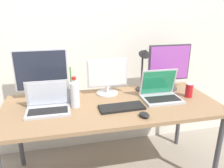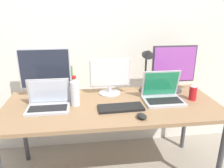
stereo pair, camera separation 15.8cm
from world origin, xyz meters
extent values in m
cube|color=silver|center=(0.00, 0.59, 1.30)|extent=(7.00, 0.08, 2.60)
cylinder|color=#424247|center=(0.85, -0.33, 0.35)|extent=(0.04, 0.04, 0.71)
cylinder|color=#424247|center=(-0.85, 0.33, 0.35)|extent=(0.04, 0.04, 0.71)
cylinder|color=#424247|center=(0.85, 0.33, 0.35)|extent=(0.04, 0.04, 0.71)
cube|color=#93704C|center=(0.00, 0.00, 0.72)|extent=(1.83, 0.78, 0.03)
cylinder|color=silver|center=(-0.57, 0.27, 0.75)|extent=(0.17, 0.17, 0.01)
cylinder|color=silver|center=(-0.57, 0.27, 0.79)|extent=(0.03, 0.03, 0.07)
cube|color=silver|center=(-0.57, 0.27, 1.00)|extent=(0.45, 0.02, 0.36)
cube|color=#232838|center=(-0.57, 0.25, 1.00)|extent=(0.43, 0.01, 0.34)
cylinder|color=silver|center=(0.01, 0.24, 0.75)|extent=(0.21, 0.21, 0.01)
cylinder|color=silver|center=(0.01, 0.24, 0.78)|extent=(0.03, 0.03, 0.06)
cube|color=silver|center=(0.01, 0.24, 0.95)|extent=(0.38, 0.02, 0.26)
cube|color=white|center=(0.01, 0.23, 0.95)|extent=(0.35, 0.01, 0.24)
cylinder|color=#38383D|center=(0.63, 0.25, 0.75)|extent=(0.20, 0.20, 0.01)
cylinder|color=#38383D|center=(0.63, 0.25, 0.79)|extent=(0.03, 0.03, 0.08)
cube|color=#38383D|center=(0.63, 0.25, 1.01)|extent=(0.43, 0.02, 0.35)
cube|color=#A54CB2|center=(0.63, 0.23, 1.01)|extent=(0.40, 0.01, 0.33)
cube|color=#B7B7BC|center=(-0.52, -0.05, 0.75)|extent=(0.34, 0.22, 0.02)
cube|color=black|center=(-0.52, -0.06, 0.76)|extent=(0.30, 0.12, 0.00)
cube|color=#B7B7BC|center=(-0.52, 0.04, 0.87)|extent=(0.34, 0.04, 0.22)
cube|color=silver|center=(-0.52, 0.04, 0.87)|extent=(0.30, 0.03, 0.19)
cube|color=#B7B7BC|center=(0.45, -0.02, 0.75)|extent=(0.33, 0.25, 0.02)
cube|color=black|center=(0.45, -0.04, 0.76)|extent=(0.29, 0.14, 0.00)
cube|color=#B7B7BC|center=(0.45, 0.08, 0.88)|extent=(0.33, 0.07, 0.24)
cube|color=#1E8C59|center=(0.45, 0.07, 0.88)|extent=(0.30, 0.06, 0.22)
cube|color=black|center=(0.06, -0.10, 0.75)|extent=(0.37, 0.16, 0.02)
ellipsoid|color=black|center=(0.18, -0.28, 0.76)|extent=(0.09, 0.11, 0.04)
cylinder|color=silver|center=(-0.31, 0.01, 0.84)|extent=(0.08, 0.08, 0.21)
cone|color=silver|center=(-0.31, 0.01, 0.96)|extent=(0.07, 0.07, 0.03)
cylinder|color=red|center=(-0.31, 0.01, 0.99)|extent=(0.03, 0.03, 0.02)
cylinder|color=red|center=(0.72, 0.00, 0.80)|extent=(0.07, 0.07, 0.12)
cylinder|color=silver|center=(0.72, 0.00, 0.86)|extent=(0.06, 0.06, 0.00)
cylinder|color=#B2D1B7|center=(-0.33, 0.13, 0.80)|extent=(0.06, 0.06, 0.13)
cylinder|color=#519342|center=(-0.33, 0.13, 0.96)|extent=(0.01, 0.01, 0.18)
cylinder|color=black|center=(0.36, 0.27, 0.75)|extent=(0.11, 0.11, 0.01)
cylinder|color=black|center=(0.36, 0.27, 0.93)|extent=(0.02, 0.02, 0.35)
cone|color=black|center=(0.36, 0.21, 1.13)|extent=(0.11, 0.12, 0.11)
camera|label=1|loc=(-0.37, -1.66, 1.51)|focal=35.00mm
camera|label=2|loc=(-0.22, -1.69, 1.51)|focal=35.00mm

